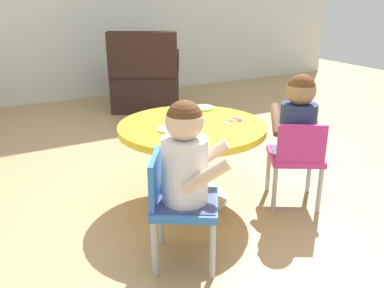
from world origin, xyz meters
name	(u,v)px	position (x,y,z in m)	size (l,w,h in m)	color
ground_plane	(192,199)	(0.00, 0.00, 0.00)	(10.00, 10.00, 0.00)	tan
craft_table	(192,144)	(0.00, 0.00, 0.37)	(0.87, 0.87, 0.49)	silver
child_chair_left	(178,202)	(-0.35, -0.50, 0.31)	(0.41, 0.41, 0.54)	#B7B7BC
seated_child_left	(186,157)	(-0.32, -0.52, 0.53)	(0.44, 0.41, 0.51)	#3F4772
child_chair_right	(296,157)	(0.51, -0.34, 0.31)	(0.41, 0.41, 0.54)	#B7B7BC
seated_child_right	(298,118)	(0.53, -0.31, 0.53)	(0.41, 0.43, 0.51)	#3F4772
armchair_dark	(146,80)	(0.61, 2.15, 0.31)	(0.96, 0.97, 0.85)	black
rolling_pin	(188,115)	(0.03, 0.12, 0.52)	(0.09, 0.23, 0.05)	#3F72CC
craft_scissors	(234,120)	(0.26, -0.06, 0.49)	(0.14, 0.08, 0.01)	silver
playdough_blob_0	(170,129)	(-0.16, -0.03, 0.50)	(0.14, 0.14, 0.01)	#B2E58C
playdough_blob_1	(203,108)	(0.23, 0.26, 0.50)	(0.14, 0.14, 0.02)	#B2E58C
cookie_cutter_0	(177,126)	(-0.09, 0.01, 0.50)	(0.06, 0.06, 0.01)	#3F99D8
cookie_cutter_1	(174,122)	(-0.08, 0.07, 0.50)	(0.07, 0.07, 0.01)	#3F99D8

